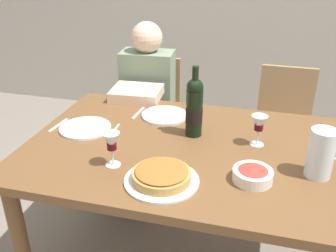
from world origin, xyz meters
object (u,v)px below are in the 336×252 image
Objects in this scene: dining_table at (189,163)px; salad_bowl at (253,174)px; water_pitcher at (321,156)px; diner_left at (144,109)px; baked_tart at (162,176)px; dinner_plate_right_setting at (165,115)px; wine_glass_left_diner at (112,143)px; dinner_plate_left_setting at (85,128)px; wine_bottle at (194,107)px; chair_right at (283,125)px; chair_left at (153,111)px; wine_glass_right_diner at (259,125)px.

salad_bowl reaches higher than dining_table.
diner_left reaches higher than water_pitcher.
baked_tart is at bearing -160.89° from water_pitcher.
diner_left is (-0.24, 0.38, -0.15)m from dinner_plate_right_setting.
wine_glass_left_diner is at bearing 164.36° from baked_tart.
salad_bowl reaches higher than dinner_plate_left_setting.
water_pitcher is 0.68× the size of baked_tart.
salad_bowl is (-0.25, -0.11, -0.06)m from water_pitcher.
water_pitcher is 0.17× the size of diner_left.
chair_right is (0.46, 0.79, -0.41)m from wine_bottle.
diner_left is (-0.17, 0.91, -0.25)m from wine_glass_left_diner.
wine_bottle is 0.39× the size of chair_left.
wine_bottle is 0.30× the size of diner_left.
diner_left is 1.33× the size of chair_right.
salad_bowl is 1.15m from diner_left.
salad_bowl is at bearing -90.50° from wine_glass_right_diner.
diner_left is at bearing 89.34° from chair_left.
salad_bowl is 1.17m from chair_right.
dining_table is 0.37m from wine_glass_right_diner.
baked_tart is 1.95× the size of wine_glass_left_diner.
chair_right is (0.73, 1.15, -0.37)m from wine_glass_left_diner.
wine_bottle reaches higher than dining_table.
wine_bottle reaches higher than baked_tart.
wine_glass_left_diner reaches higher than wine_glass_right_diner.
baked_tart is 1.88× the size of salad_bowl.
wine_bottle is at bearing 124.61° from diner_left.
wine_glass_right_diner is at bearing 3.77° from dinner_plate_left_setting.
wine_bottle reaches higher than dinner_plate_right_setting.
water_pitcher is at bearing -7.36° from dinner_plate_left_setting.
wine_bottle is 1.17× the size of baked_tart.
dinner_plate_right_setting is 0.47m from diner_left.
diner_left is (0.01, -0.24, 0.12)m from chair_left.
diner_left is (-0.39, 0.97, -0.17)m from baked_tart.
wine_glass_right_diner is 0.96m from diner_left.
wine_glass_left_diner is at bearing 94.96° from chair_left.
diner_left reaches higher than wine_glass_left_diner.
chair_left is at bearing 1.96° from chair_right.
chair_left is at bearing 112.77° from dinner_plate_right_setting.
dining_table is 0.33m from baked_tart.
wine_glass_left_diner is at bearing 96.41° from diner_left.
dinner_plate_left_setting is at bearing -176.23° from wine_glass_right_diner.
dinner_plate_left_setting is 0.91m from chair_left.
wine_glass_left_diner is 0.59× the size of dinner_plate_left_setting.
chair_right is at bearing 176.92° from chair_left.
diner_left is (0.10, 0.63, -0.15)m from dinner_plate_left_setting.
wine_glass_right_diner is (0.34, 0.40, 0.08)m from baked_tart.
chair_left is 1.00× the size of chair_right.
chair_left is at bearing 84.29° from dinner_plate_left_setting.
dining_table is 6.08× the size of dinner_plate_right_setting.
diner_left reaches higher than chair_right.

